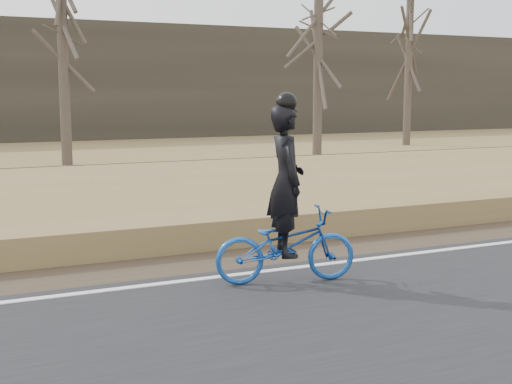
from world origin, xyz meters
name	(u,v)px	position (x,y,z in m)	size (l,w,h in m)	color
cyclist	(286,221)	(3.79, -0.37, 0.84)	(1.89, 1.01, 2.39)	#174A9E
bare_tree_center	(63,50)	(4.20, 16.28, 3.84)	(0.36, 0.36, 7.67)	brown
bare_tree_right	(318,50)	(13.60, 15.66, 4.02)	(0.36, 0.36, 8.04)	brown
bare_tree_far_right	(409,56)	(20.20, 18.77, 4.05)	(0.36, 0.36, 8.11)	brown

